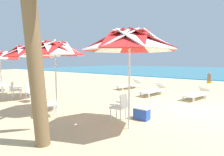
{
  "coord_description": "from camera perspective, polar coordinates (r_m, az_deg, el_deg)",
  "views": [
    {
      "loc": [
        1.63,
        -7.22,
        1.92
      ],
      "look_at": [
        -4.06,
        0.28,
        1.0
      ],
      "focal_mm": 28.74,
      "sensor_mm": 36.0,
      "label": 1
    }
  ],
  "objects": [
    {
      "name": "plastic_chair_2",
      "position": [
        9.19,
        -24.41,
        -3.83
      ],
      "size": [
        0.47,
        0.45,
        0.87
      ],
      "color": "white",
      "rests_on": "ground"
    },
    {
      "name": "beach_umbrella_2",
      "position": [
        9.9,
        -25.18,
        7.47
      ],
      "size": [
        2.43,
        2.43,
        2.74
      ],
      "color": "silver",
      "rests_on": "ground"
    },
    {
      "name": "beachgoer_seated",
      "position": [
        17.52,
        28.6,
        -0.43
      ],
      "size": [
        0.3,
        0.93,
        0.92
      ],
      "color": "yellow",
      "rests_on": "ground"
    },
    {
      "name": "sun_lounger_1",
      "position": [
        9.96,
        25.39,
        -4.43
      ],
      "size": [
        1.11,
        2.23,
        0.62
      ],
      "color": "white",
      "rests_on": "ground"
    },
    {
      "name": "plastic_chair_3",
      "position": [
        10.15,
        -28.49,
        -3.15
      ],
      "size": [
        0.62,
        0.63,
        0.87
      ],
      "color": "white",
      "rests_on": "ground"
    },
    {
      "name": "ground_plane",
      "position": [
        7.64,
        24.0,
        -9.45
      ],
      "size": [
        80.0,
        80.0,
        0.0
      ],
      "primitive_type": "plane",
      "color": "#D3B784"
    },
    {
      "name": "plastic_chair_5",
      "position": [
        12.06,
        -30.93,
        -1.99
      ],
      "size": [
        0.6,
        0.61,
        0.87
      ],
      "color": "white",
      "rests_on": "ground"
    },
    {
      "name": "beach_umbrella_0",
      "position": [
        4.91,
        5.64,
        11.43
      ],
      "size": [
        2.56,
        2.56,
        2.81
      ],
      "color": "silver",
      "rests_on": "ground"
    },
    {
      "name": "cooler_box",
      "position": [
        6.04,
        9.45,
        -11.01
      ],
      "size": [
        0.5,
        0.34,
        0.4
      ],
      "color": "blue",
      "rests_on": "ground"
    },
    {
      "name": "sun_lounger_3",
      "position": [
        12.34,
        5.47,
        -2.07
      ],
      "size": [
        1.09,
        2.23,
        0.62
      ],
      "color": "white",
      "rests_on": "ground"
    },
    {
      "name": "plastic_chair_1",
      "position": [
        6.45,
        -19.93,
        -7.49
      ],
      "size": [
        0.57,
        0.59,
        0.87
      ],
      "color": "white",
      "rests_on": "ground"
    },
    {
      "name": "beach_umbrella_1",
      "position": [
        6.88,
        -17.67,
        8.62
      ],
      "size": [
        2.14,
        2.14,
        2.69
      ],
      "color": "silver",
      "rests_on": "ground"
    },
    {
      "name": "surf_foam",
      "position": [
        19.02,
        32.08,
        -1.06
      ],
      "size": [
        80.0,
        0.7,
        0.01
      ],
      "primitive_type": "cube",
      "color": "white",
      "rests_on": "ground"
    },
    {
      "name": "sun_lounger_2",
      "position": [
        10.31,
        13.04,
        -3.71
      ],
      "size": [
        0.9,
        2.21,
        0.62
      ],
      "color": "white",
      "rests_on": "ground"
    },
    {
      "name": "beach_umbrella_3",
      "position": [
        12.67,
        -32.11,
        5.96
      ],
      "size": [
        2.22,
        2.22,
        2.55
      ],
      "color": "silver",
      "rests_on": "ground"
    },
    {
      "name": "palm_tree_1",
      "position": [
        4.25,
        -23.5,
        15.28
      ],
      "size": [
        2.83,
        3.0,
        4.27
      ],
      "color": "brown",
      "rests_on": "ground"
    },
    {
      "name": "plastic_chair_0",
      "position": [
        5.74,
        2.62,
        -8.77
      ],
      "size": [
        0.5,
        0.48,
        0.87
      ],
      "color": "white",
      "rests_on": "ground"
    },
    {
      "name": "plastic_chair_4",
      "position": [
        10.15,
        -21.79,
        -2.88
      ],
      "size": [
        0.5,
        0.53,
        0.87
      ],
      "color": "white",
      "rests_on": "ground"
    }
  ]
}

